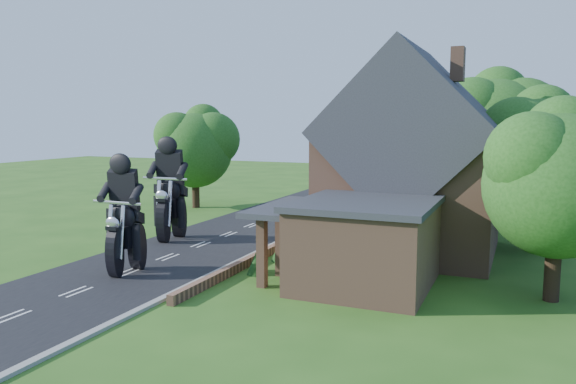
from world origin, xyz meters
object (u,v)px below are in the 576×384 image
at_px(garden_wall, 290,240).
at_px(motorcycle_lead, 126,256).
at_px(house, 412,165).
at_px(motorcycle_follow, 171,225).
at_px(annex, 363,242).

bearing_deg(garden_wall, motorcycle_lead, -117.40).
relative_size(house, motorcycle_follow, 5.57).
bearing_deg(annex, garden_wall, 133.84).
xyz_separation_m(garden_wall, house, (6.19, 1.00, 4.14)).
bearing_deg(motorcycle_lead, garden_wall, -116.80).
bearing_deg(motorcycle_lead, annex, -166.06).
xyz_separation_m(garden_wall, annex, (5.57, -5.80, 1.57)).
relative_size(annex, motorcycle_follow, 3.84).
bearing_deg(garden_wall, motorcycle_follow, -165.89).
relative_size(motorcycle_lead, motorcycle_follow, 0.91).
relative_size(house, motorcycle_lead, 6.13).
xyz_separation_m(house, annex, (-0.62, -6.80, -2.58)).
bearing_deg(annex, house, 84.76).
bearing_deg(annex, motorcycle_lead, -166.66).
height_order(garden_wall, motorcycle_lead, motorcycle_lead).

